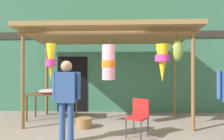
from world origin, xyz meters
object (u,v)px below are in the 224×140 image
object	(u,v)px
flower_heap_on_table	(51,91)
wicker_basket_by_table	(84,123)
vendor_in_orange	(66,94)
display_table	(53,96)
folding_chair	(139,114)

from	to	relation	value
flower_heap_on_table	wicker_basket_by_table	size ratio (longest dim) A/B	1.75
wicker_basket_by_table	vendor_in_orange	world-z (taller)	vendor_in_orange
display_table	wicker_basket_by_table	xyz separation A→B (m)	(1.13, -0.84, -0.58)
flower_heap_on_table	folding_chair	bearing A→B (deg)	-29.82
display_table	folding_chair	xyz separation A→B (m)	(2.49, -1.47, -0.20)
folding_chair	vendor_in_orange	xyz separation A→B (m)	(-1.52, -0.44, 0.50)
vendor_in_orange	folding_chair	bearing A→B (deg)	16.03
flower_heap_on_table	wicker_basket_by_table	xyz separation A→B (m)	(1.19, -0.83, -0.73)
display_table	flower_heap_on_table	size ratio (longest dim) A/B	2.03
flower_heap_on_table	vendor_in_orange	size ratio (longest dim) A/B	0.42
folding_chair	display_table	bearing A→B (deg)	149.44
display_table	vendor_in_orange	world-z (taller)	vendor_in_orange
display_table	folding_chair	size ratio (longest dim) A/B	1.70
display_table	folding_chair	distance (m)	2.90
flower_heap_on_table	wicker_basket_by_table	bearing A→B (deg)	-34.87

